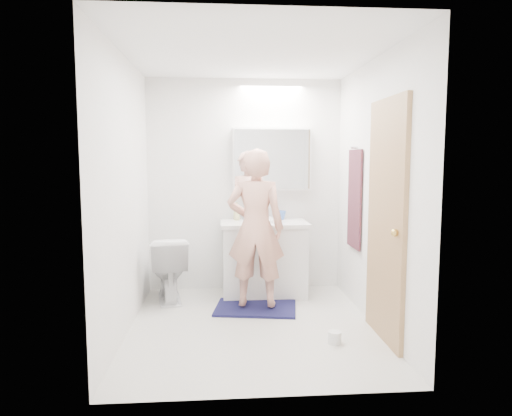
{
  "coord_description": "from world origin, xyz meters",
  "views": [
    {
      "loc": [
        -0.28,
        -4.02,
        1.52
      ],
      "look_at": [
        0.05,
        0.25,
        1.05
      ],
      "focal_mm": 32.4,
      "sensor_mm": 36.0,
      "label": 1
    }
  ],
  "objects": [
    {
      "name": "toilet",
      "position": [
        -0.84,
        0.85,
        0.35
      ],
      "size": [
        0.5,
        0.73,
        0.69
      ],
      "primitive_type": "imported",
      "rotation": [
        0.0,
        0.0,
        3.31
      ],
      "color": "white",
      "rests_on": "floor"
    },
    {
      "name": "faucet",
      "position": [
        0.19,
        1.19,
        0.9
      ],
      "size": [
        0.02,
        0.02,
        0.16
      ],
      "primitive_type": "cylinder",
      "color": "silver",
      "rests_on": "countertop"
    },
    {
      "name": "door_knob",
      "position": [
        1.04,
        -0.65,
        0.95
      ],
      "size": [
        0.06,
        0.06,
        0.06
      ],
      "primitive_type": "sphere",
      "color": "gold",
      "rests_on": "door"
    },
    {
      "name": "countertop",
      "position": [
        0.19,
        0.96,
        0.8
      ],
      "size": [
        0.95,
        0.58,
        0.04
      ],
      "primitive_type": "cube",
      "color": "silver",
      "rests_on": "vanity_cabinet"
    },
    {
      "name": "bath_rug",
      "position": [
        0.06,
        0.47,
        0.01
      ],
      "size": [
        0.88,
        0.67,
        0.02
      ],
      "primitive_type": "cube",
      "rotation": [
        0.0,
        0.0,
        -0.16
      ],
      "color": "#191646",
      "rests_on": "floor"
    },
    {
      "name": "towel_hook",
      "position": [
        1.07,
        0.55,
        1.62
      ],
      "size": [
        0.07,
        0.02,
        0.02
      ],
      "primitive_type": "cylinder",
      "rotation": [
        0.0,
        1.57,
        0.0
      ],
      "color": "silver",
      "rests_on": "wall_right"
    },
    {
      "name": "mirror_panel",
      "position": [
        0.3,
        1.1,
        1.5
      ],
      "size": [
        0.84,
        0.01,
        0.66
      ],
      "primitive_type": "cube",
      "color": "silver",
      "rests_on": "medicine_cabinet"
    },
    {
      "name": "towel",
      "position": [
        1.08,
        0.55,
        1.1
      ],
      "size": [
        0.02,
        0.42,
        1.0
      ],
      "primitive_type": "cube",
      "color": "#14143F",
      "rests_on": "wall_right"
    },
    {
      "name": "wall_right",
      "position": [
        1.1,
        0.0,
        1.2
      ],
      "size": [
        0.0,
        2.5,
        2.5
      ],
      "primitive_type": "plane",
      "rotation": [
        1.57,
        0.0,
        -1.57
      ],
      "color": "white",
      "rests_on": "floor"
    },
    {
      "name": "soap_bottle_b",
      "position": [
        0.03,
        1.15,
        0.91
      ],
      "size": [
        0.09,
        0.09,
        0.17
      ],
      "primitive_type": "imported",
      "rotation": [
        0.0,
        0.0,
        -0.16
      ],
      "color": "#548AB5",
      "rests_on": "countertop"
    },
    {
      "name": "wall_back",
      "position": [
        0.0,
        1.25,
        1.2
      ],
      "size": [
        2.5,
        0.0,
        2.5
      ],
      "primitive_type": "plane",
      "rotation": [
        1.57,
        0.0,
        0.0
      ],
      "color": "white",
      "rests_on": "floor"
    },
    {
      "name": "wall_left",
      "position": [
        -1.1,
        0.0,
        1.2
      ],
      "size": [
        0.0,
        2.5,
        2.5
      ],
      "primitive_type": "plane",
      "rotation": [
        1.57,
        0.0,
        1.57
      ],
      "color": "white",
      "rests_on": "floor"
    },
    {
      "name": "medicine_cabinet",
      "position": [
        0.3,
        1.18,
        1.5
      ],
      "size": [
        0.88,
        0.14,
        0.7
      ],
      "primitive_type": "cube",
      "color": "white",
      "rests_on": "wall_back"
    },
    {
      "name": "sink_basin",
      "position": [
        0.19,
        0.99,
        0.84
      ],
      "size": [
        0.36,
        0.36,
        0.03
      ],
      "primitive_type": "cylinder",
      "color": "white",
      "rests_on": "countertop"
    },
    {
      "name": "vanity_cabinet",
      "position": [
        0.19,
        0.96,
        0.39
      ],
      "size": [
        0.9,
        0.55,
        0.78
      ],
      "primitive_type": "cube",
      "color": "silver",
      "rests_on": "floor"
    },
    {
      "name": "door",
      "position": [
        1.08,
        -0.35,
        1.0
      ],
      "size": [
        0.04,
        0.8,
        2.0
      ],
      "primitive_type": "cube",
      "color": "tan",
      "rests_on": "wall_right"
    },
    {
      "name": "floor",
      "position": [
        0.0,
        0.0,
        0.0
      ],
      "size": [
        2.5,
        2.5,
        0.0
      ],
      "primitive_type": "plane",
      "color": "silver",
      "rests_on": "ground"
    },
    {
      "name": "toilet_paper_roll",
      "position": [
        0.64,
        -0.44,
        0.05
      ],
      "size": [
        0.11,
        0.11,
        0.1
      ],
      "primitive_type": "cylinder",
      "color": "silver",
      "rests_on": "floor"
    },
    {
      "name": "wall_front",
      "position": [
        0.0,
        -1.25,
        1.2
      ],
      "size": [
        2.5,
        0.0,
        2.5
      ],
      "primitive_type": "plane",
      "rotation": [
        -1.57,
        0.0,
        0.0
      ],
      "color": "white",
      "rests_on": "floor"
    },
    {
      "name": "ceiling",
      "position": [
        0.0,
        0.0,
        2.4
      ],
      "size": [
        2.5,
        2.5,
        0.0
      ],
      "primitive_type": "plane",
      "rotation": [
        3.14,
        0.0,
        0.0
      ],
      "color": "white",
      "rests_on": "floor"
    },
    {
      "name": "soap_bottle_a",
      "position": [
        -0.1,
        1.11,
        0.92
      ],
      "size": [
        0.09,
        0.09,
        0.2
      ],
      "primitive_type": "imported",
      "rotation": [
        0.0,
        0.0,
        0.24
      ],
      "color": "#CAC983",
      "rests_on": "countertop"
    },
    {
      "name": "toothbrush_cup",
      "position": [
        0.41,
        1.12,
        0.87
      ],
      "size": [
        0.14,
        0.14,
        0.1
      ],
      "primitive_type": "imported",
      "rotation": [
        0.0,
        0.0,
        -0.33
      ],
      "color": "#4775D5",
      "rests_on": "countertop"
    },
    {
      "name": "person",
      "position": [
        0.06,
        0.47,
        0.83
      ],
      "size": [
        0.62,
        0.46,
        1.56
      ],
      "primitive_type": "imported",
      "rotation": [
        0.0,
        0.0,
        2.98
      ],
      "color": "tan",
      "rests_on": "bath_rug"
    }
  ]
}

